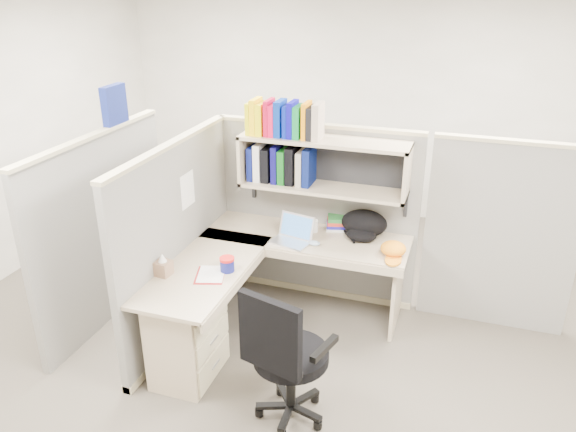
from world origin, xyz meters
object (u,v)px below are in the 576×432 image
(desk, at_px, (222,310))
(task_chair, at_px, (287,376))
(snack_canister, at_px, (227,264))
(laptop, at_px, (290,231))
(backpack, at_px, (363,225))

(desk, height_order, task_chair, task_chair)
(snack_canister, distance_m, task_chair, 0.98)
(desk, height_order, laptop, laptop)
(laptop, bearing_deg, desk, -102.67)
(desk, xyz_separation_m, backpack, (0.87, 0.98, 0.41))
(desk, xyz_separation_m, laptop, (0.32, 0.69, 0.40))
(laptop, xyz_separation_m, backpack, (0.55, 0.29, 0.00))
(snack_canister, bearing_deg, backpack, 46.18)
(backpack, relative_size, snack_canister, 3.43)
(snack_canister, bearing_deg, laptop, 63.15)
(backpack, xyz_separation_m, task_chair, (-0.18, -1.47, -0.47))
(laptop, bearing_deg, snack_canister, -104.66)
(desk, relative_size, backpack, 4.49)
(backpack, height_order, snack_canister, backpack)
(backpack, distance_m, task_chair, 1.55)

